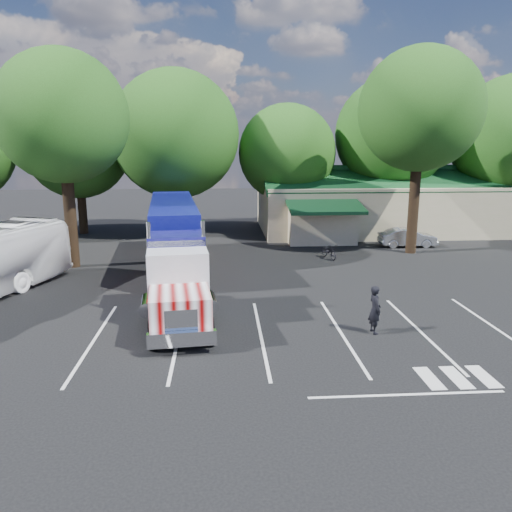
{
  "coord_description": "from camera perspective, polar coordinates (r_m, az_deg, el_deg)",
  "views": [
    {
      "loc": [
        -1.45,
        -24.28,
        7.33
      ],
      "look_at": [
        0.18,
        -0.7,
        2.0
      ],
      "focal_mm": 35.0,
      "sensor_mm": 36.0,
      "label": 1
    }
  ],
  "objects": [
    {
      "name": "ground",
      "position": [
        25.41,
        -0.51,
        -4.06
      ],
      "size": [
        120.0,
        120.0,
        0.0
      ],
      "primitive_type": "plane",
      "color": "black",
      "rests_on": "ground"
    },
    {
      "name": "event_hall",
      "position": [
        45.04,
        15.87,
        5.7
      ],
      "size": [
        24.2,
        14.12,
        5.55
      ],
      "color": "#C0AD8F",
      "rests_on": "ground"
    },
    {
      "name": "tree_row_b",
      "position": [
        43.64,
        -19.72,
        11.73
      ],
      "size": [
        8.4,
        8.4,
        11.35
      ],
      "color": "black",
      "rests_on": "ground"
    },
    {
      "name": "tree_row_c",
      "position": [
        40.64,
        -9.22,
        13.55
      ],
      "size": [
        10.0,
        10.0,
        13.05
      ],
      "color": "black",
      "rests_on": "ground"
    },
    {
      "name": "tree_row_d",
      "position": [
        42.14,
        3.56,
        11.67
      ],
      "size": [
        8.0,
        8.0,
        10.6
      ],
      "color": "black",
      "rests_on": "ground"
    },
    {
      "name": "tree_row_e",
      "position": [
        44.69,
        15.33,
        13.24
      ],
      "size": [
        9.6,
        9.6,
        12.9
      ],
      "color": "black",
      "rests_on": "ground"
    },
    {
      "name": "tree_near_left",
      "position": [
        31.64,
        -21.28,
        14.56
      ],
      "size": [
        7.6,
        7.6,
        12.65
      ],
      "color": "black",
      "rests_on": "ground"
    },
    {
      "name": "tree_near_right",
      "position": [
        35.31,
        18.27,
        15.56
      ],
      "size": [
        8.0,
        8.0,
        13.5
      ],
      "color": "black",
      "rests_on": "ground"
    },
    {
      "name": "semi_truck",
      "position": [
        27.92,
        -9.33,
        2.3
      ],
      "size": [
        4.7,
        20.1,
        4.18
      ],
      "rotation": [
        0.0,
        0.0,
        0.11
      ],
      "color": "black",
      "rests_on": "ground"
    },
    {
      "name": "woman",
      "position": [
        20.25,
        13.43,
        -5.97
      ],
      "size": [
        0.55,
        0.76,
        1.93
      ],
      "primitive_type": "imported",
      "rotation": [
        0.0,
        0.0,
        1.7
      ],
      "color": "black",
      "rests_on": "ground"
    },
    {
      "name": "bicycle",
      "position": [
        32.83,
        8.36,
        0.55
      ],
      "size": [
        1.12,
        1.98,
        0.98
      ],
      "primitive_type": "imported",
      "rotation": [
        0.0,
        0.0,
        0.27
      ],
      "color": "black",
      "rests_on": "ground"
    },
    {
      "name": "silver_sedan",
      "position": [
        37.88,
        16.93,
        2.04
      ],
      "size": [
        4.13,
        1.53,
        1.35
      ],
      "primitive_type": "imported",
      "rotation": [
        0.0,
        0.0,
        1.55
      ],
      "color": "#9EA0A5",
      "rests_on": "ground"
    }
  ]
}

